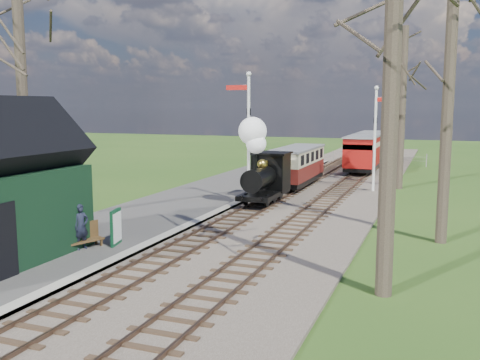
# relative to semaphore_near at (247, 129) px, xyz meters

# --- Properties ---
(distant_hills) EXTENTS (114.40, 48.00, 22.02)m
(distant_hills) POSITION_rel_semaphore_near_xyz_m (2.17, 48.38, -19.83)
(distant_hills) COLOR #385B23
(distant_hills) RESTS_ON ground
(ballast_bed) EXTENTS (8.00, 60.00, 0.10)m
(ballast_bed) POSITION_rel_semaphore_near_xyz_m (2.07, 6.00, -3.57)
(ballast_bed) COLOR brown
(ballast_bed) RESTS_ON ground
(track_near) EXTENTS (1.60, 60.00, 0.15)m
(track_near) POSITION_rel_semaphore_near_xyz_m (0.77, 6.00, -3.52)
(track_near) COLOR brown
(track_near) RESTS_ON ground
(track_far) EXTENTS (1.60, 60.00, 0.15)m
(track_far) POSITION_rel_semaphore_near_xyz_m (3.37, 6.00, -3.52)
(track_far) COLOR brown
(track_far) RESTS_ON ground
(platform) EXTENTS (5.00, 44.00, 0.20)m
(platform) POSITION_rel_semaphore_near_xyz_m (-2.73, -2.00, -3.52)
(platform) COLOR #474442
(platform) RESTS_ON ground
(coping_strip) EXTENTS (0.40, 44.00, 0.21)m
(coping_strip) POSITION_rel_semaphore_near_xyz_m (-0.43, -2.00, -3.52)
(coping_strip) COLOR #B2AD9E
(coping_strip) RESTS_ON ground
(semaphore_near) EXTENTS (1.22, 0.24, 6.22)m
(semaphore_near) POSITION_rel_semaphore_near_xyz_m (0.00, 0.00, 0.00)
(semaphore_near) COLOR silver
(semaphore_near) RESTS_ON ground
(semaphore_far) EXTENTS (1.22, 0.24, 5.72)m
(semaphore_far) POSITION_rel_semaphore_near_xyz_m (5.14, 6.00, -0.27)
(semaphore_far) COLOR silver
(semaphore_far) RESTS_ON ground
(bare_trees) EXTENTS (15.51, 22.39, 12.00)m
(bare_trees) POSITION_rel_semaphore_near_xyz_m (2.10, -5.90, 1.59)
(bare_trees) COLOR #382D23
(bare_trees) RESTS_ON ground
(fence_line) EXTENTS (12.60, 0.08, 1.00)m
(fence_line) POSITION_rel_semaphore_near_xyz_m (1.07, 20.00, -3.07)
(fence_line) COLOR slate
(fence_line) RESTS_ON ground
(locomotive) EXTENTS (1.60, 3.73, 3.99)m
(locomotive) POSITION_rel_semaphore_near_xyz_m (0.76, 0.12, -1.76)
(locomotive) COLOR black
(locomotive) RESTS_ON ground
(coach) EXTENTS (1.86, 6.39, 1.96)m
(coach) POSITION_rel_semaphore_near_xyz_m (0.77, 6.17, -2.25)
(coach) COLOR black
(coach) RESTS_ON ground
(red_carriage_a) EXTENTS (2.02, 4.99, 2.12)m
(red_carriage_a) POSITION_rel_semaphore_near_xyz_m (3.37, 13.83, -2.15)
(red_carriage_a) COLOR black
(red_carriage_a) RESTS_ON ground
(red_carriage_b) EXTENTS (2.02, 4.99, 2.12)m
(red_carriage_b) POSITION_rel_semaphore_near_xyz_m (3.37, 19.33, -2.15)
(red_carriage_b) COLOR black
(red_carriage_b) RESTS_ON ground
(sign_board) EXTENTS (0.27, 0.79, 1.17)m
(sign_board) POSITION_rel_semaphore_near_xyz_m (-1.28, -8.86, -2.84)
(sign_board) COLOR #0D3F22
(sign_board) RESTS_ON platform
(bench) EXTENTS (0.88, 1.44, 0.79)m
(bench) POSITION_rel_semaphore_near_xyz_m (-2.12, -9.59, -3.05)
(bench) COLOR #4F371C
(bench) RESTS_ON platform
(person) EXTENTS (0.50, 0.61, 1.45)m
(person) POSITION_rel_semaphore_near_xyz_m (-1.99, -9.71, -2.70)
(person) COLOR #1A1E2F
(person) RESTS_ON platform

